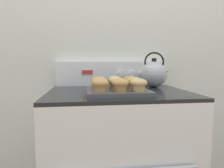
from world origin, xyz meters
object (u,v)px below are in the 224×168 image
Objects in this scene: muffin_r2_c0 at (98,81)px; tea_kettle at (154,74)px; muffin_r1_c0 at (99,83)px; muffin_r2_c2 at (130,81)px; muffin_r0_c0 at (100,85)px; muffin_r2_c1 at (115,81)px; muffin_r0_c1 at (120,84)px; muffin_r0_c2 at (138,84)px; muffin_r1_c1 at (117,83)px; muffin_pan at (117,91)px; muffin_r1_c2 at (134,82)px.

muffin_r2_c0 is 0.39m from tea_kettle.
muffin_r1_c0 is 1.00× the size of muffin_r2_c2.
muffin_r2_c1 is (0.10, 0.18, 0.00)m from muffin_r0_c0.
tea_kettle is (0.27, 0.31, 0.03)m from muffin_r0_c1.
muffin_r2_c2 is (-0.00, 0.19, 0.00)m from muffin_r0_c2.
muffin_r0_c0 is 0.26m from muffin_r2_c2.
muffin_r2_c1 is at bearing 89.29° from muffin_r1_c1.
muffin_r2_c0 is at bearing 135.68° from muffin_r1_c1.
muffin_r1_c0 is at bearing -179.70° from muffin_pan.
muffin_r1_c2 is 0.20m from muffin_r2_c0.
muffin_r2_c2 is (0.18, 0.19, 0.00)m from muffin_r0_c0.
muffin_r0_c0 reaches higher than muffin_pan.
muffin_r1_c1 and muffin_r1_c2 have the same top height.
tea_kettle reaches higher than muffin_r1_c0.
muffin_r2_c0 is 0.09m from muffin_r2_c1.
muffin_r2_c0 is 1.00× the size of muffin_r2_c1.
muffin_r2_c1 and muffin_r2_c2 have the same top height.
muffin_pan is 0.36m from tea_kettle.
muffin_r1_c0 is (-0.09, -0.00, 0.04)m from muffin_pan.
muffin_pan is 3.74× the size of muffin_r1_c0.
muffin_r2_c2 is at bearing 46.54° from muffin_r1_c1.
muffin_r0_c2 is 1.00× the size of muffin_r1_c2.
muffin_r2_c1 is at bearing -155.88° from tea_kettle.
muffin_r1_c0 is 0.13m from muffin_r2_c1.
muffin_r2_c0 is at bearing 117.54° from muffin_r0_c1.
muffin_r0_c1 and muffin_r2_c2 have the same top height.
muffin_r0_c1 is 1.00× the size of muffin_r2_c2.
muffin_r1_c1 is 1.00× the size of muffin_r2_c1.
muffin_r0_c2 is at bearing -89.89° from muffin_r2_c2.
muffin_r1_c0 is 1.00× the size of muffin_r1_c2.
muffin_r1_c0 is 0.43m from tea_kettle.
muffin_r0_c1 is 0.20m from muffin_r2_c0.
muffin_r0_c2 is (0.19, -0.00, 0.00)m from muffin_r0_c0.
muffin_r0_c0 is 0.19m from muffin_r0_c2.
muffin_r1_c2 is (0.09, 0.00, 0.00)m from muffin_r1_c1.
muffin_pan is at bearing 0.30° from muffin_r1_c0.
muffin_r1_c1 is at bearing -44.32° from muffin_r2_c0.
muffin_r0_c2 is 1.00× the size of muffin_r2_c0.
muffin_r1_c1 is at bearing 91.29° from muffin_r0_c1.
muffin_r0_c0 is 0.21m from muffin_r1_c2.
muffin_r0_c2 is at bearing -0.12° from muffin_r0_c0.
muffin_r1_c1 is at bearing 135.34° from muffin_r0_c2.
tea_kettle is at bearing 48.33° from muffin_r0_c1.
muffin_r2_c0 is 1.00× the size of muffin_r2_c2.
muffin_r2_c1 is (-0.09, 0.18, 0.00)m from muffin_r0_c2.
muffin_r1_c1 is 1.00× the size of muffin_r2_c0.
muffin_r0_c0 and muffin_r0_c2 have the same top height.
muffin_r1_c1 is 0.13m from muffin_r2_c2.
tea_kettle is (0.37, 0.31, 0.03)m from muffin_r0_c0.
muffin_r0_c1 is at bearing -89.72° from muffin_r2_c1.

